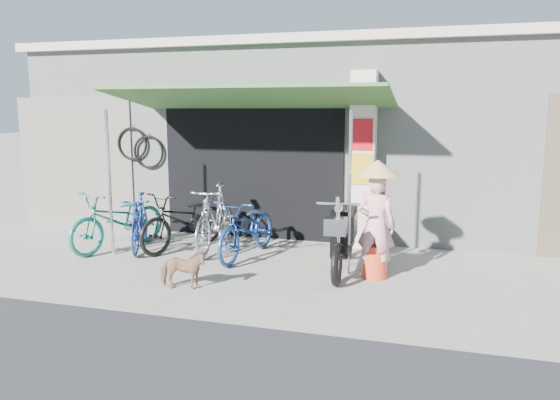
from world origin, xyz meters
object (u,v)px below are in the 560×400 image
(bike_navy, at_px, (248,228))
(moped, at_px, (344,236))
(bike_blue, at_px, (140,222))
(street_dog, at_px, (183,270))
(bike_black, at_px, (185,220))
(bike_teal, at_px, (119,220))
(nun, at_px, (376,220))
(bike_silver, at_px, (215,218))

(bike_navy, bearing_deg, moped, -2.93)
(bike_blue, distance_m, moped, 3.54)
(bike_blue, distance_m, street_dog, 2.37)
(bike_blue, relative_size, bike_black, 0.83)
(bike_teal, xyz_separation_m, bike_blue, (0.35, 0.07, -0.03))
(bike_teal, xyz_separation_m, street_dog, (1.99, -1.63, -0.24))
(bike_teal, distance_m, bike_black, 1.12)
(nun, bearing_deg, moped, -18.26)
(moped, bearing_deg, bike_teal, 174.72)
(bike_blue, xyz_separation_m, street_dog, (1.64, -1.70, -0.21))
(bike_teal, height_order, bike_navy, bike_teal)
(bike_blue, relative_size, bike_silver, 0.85)
(street_dog, bearing_deg, nun, -75.47)
(bike_silver, relative_size, bike_navy, 1.00)
(bike_teal, bearing_deg, bike_silver, 31.31)
(bike_silver, xyz_separation_m, nun, (2.77, -0.76, 0.27))
(bike_black, distance_m, nun, 3.40)
(bike_silver, bearing_deg, bike_navy, -24.98)
(bike_teal, bearing_deg, nun, 13.19)
(bike_teal, distance_m, street_dog, 2.59)
(bike_teal, distance_m, moped, 3.89)
(street_dog, bearing_deg, moped, -65.18)
(bike_teal, bearing_deg, bike_navy, 21.12)
(bike_teal, bearing_deg, bike_blue, 29.17)
(bike_teal, xyz_separation_m, bike_navy, (2.28, 0.12, -0.02))
(bike_blue, height_order, moped, moped)
(moped, xyz_separation_m, nun, (0.49, -0.23, 0.32))
(bike_blue, bearing_deg, bike_teal, 169.33)
(street_dog, bearing_deg, bike_blue, 30.76)
(bike_navy, xyz_separation_m, moped, (1.60, -0.27, 0.03))
(bike_silver, bearing_deg, street_dog, -83.36)
(bike_blue, height_order, bike_navy, bike_navy)
(bike_black, xyz_separation_m, nun, (3.31, -0.71, 0.33))
(bike_silver, relative_size, moped, 0.92)
(bike_blue, bearing_deg, bike_silver, -7.93)
(bike_silver, bearing_deg, bike_black, -179.74)
(bike_teal, xyz_separation_m, moped, (3.88, -0.16, 0.01))
(bike_teal, xyz_separation_m, bike_silver, (1.60, 0.37, 0.05))
(bike_teal, relative_size, street_dog, 3.04)
(nun, bearing_deg, bike_blue, 0.05)
(bike_teal, bearing_deg, street_dog, -21.18)
(bike_black, relative_size, moped, 0.94)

